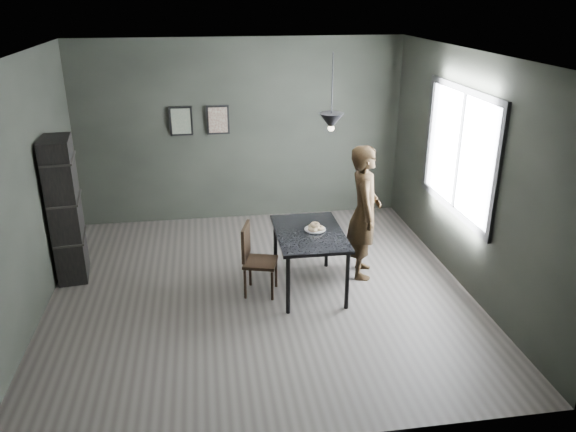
{
  "coord_description": "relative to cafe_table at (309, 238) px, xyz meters",
  "views": [
    {
      "loc": [
        -0.58,
        -6.0,
        3.41
      ],
      "look_at": [
        0.35,
        0.05,
        0.95
      ],
      "focal_mm": 35.0,
      "sensor_mm": 36.0,
      "label": 1
    }
  ],
  "objects": [
    {
      "name": "window_assembly",
      "position": [
        1.87,
        0.2,
        0.93
      ],
      "size": [
        0.04,
        1.96,
        1.56
      ],
      "color": "white",
      "rests_on": "ground"
    },
    {
      "name": "wood_chair",
      "position": [
        -0.67,
        -0.0,
        -0.17
      ],
      "size": [
        0.47,
        0.47,
        0.87
      ],
      "rotation": [
        0.0,
        0.0,
        -0.27
      ],
      "color": "black",
      "rests_on": "ground"
    },
    {
      "name": "shelf_unit",
      "position": [
        -2.92,
        0.78,
        0.23
      ],
      "size": [
        0.41,
        0.64,
        1.81
      ],
      "primitive_type": "cube",
      "rotation": [
        0.0,
        0.0,
        0.12
      ],
      "color": "black",
      "rests_on": "ground"
    },
    {
      "name": "ground",
      "position": [
        -0.6,
        0.0,
        -0.67
      ],
      "size": [
        5.0,
        5.0,
        0.0
      ],
      "primitive_type": "plane",
      "color": "#37322F",
      "rests_on": "ground"
    },
    {
      "name": "framed_print_right",
      "position": [
        -0.95,
        2.47,
        0.93
      ],
      "size": [
        0.34,
        0.04,
        0.44
      ],
      "color": "black",
      "rests_on": "ground"
    },
    {
      "name": "cafe_table",
      "position": [
        0.0,
        0.0,
        0.0
      ],
      "size": [
        0.8,
        1.2,
        0.75
      ],
      "color": "black",
      "rests_on": "ground"
    },
    {
      "name": "white_plate",
      "position": [
        0.08,
        0.04,
        0.08
      ],
      "size": [
        0.23,
        0.23,
        0.01
      ],
      "primitive_type": "cylinder",
      "color": "white",
      "rests_on": "cafe_table"
    },
    {
      "name": "framed_print_left",
      "position": [
        -1.5,
        2.47,
        0.93
      ],
      "size": [
        0.34,
        0.04,
        0.44
      ],
      "color": "black",
      "rests_on": "ground"
    },
    {
      "name": "pendant_lamp",
      "position": [
        0.25,
        0.1,
        1.38
      ],
      "size": [
        0.28,
        0.28,
        0.86
      ],
      "color": "black",
      "rests_on": "ground"
    },
    {
      "name": "donut_pile",
      "position": [
        0.08,
        0.04,
        0.12
      ],
      "size": [
        0.2,
        0.2,
        0.09
      ],
      "rotation": [
        0.0,
        0.0,
        -0.22
      ],
      "color": "beige",
      "rests_on": "white_plate"
    },
    {
      "name": "ceiling",
      "position": [
        -0.6,
        0.0,
        2.13
      ],
      "size": [
        5.0,
        5.0,
        0.02
      ],
      "color": "silver",
      "rests_on": "ground"
    },
    {
      "name": "back_wall",
      "position": [
        -0.6,
        2.5,
        0.73
      ],
      "size": [
        5.0,
        0.1,
        2.8
      ],
      "primitive_type": "cube",
      "color": "black",
      "rests_on": "ground"
    },
    {
      "name": "woman",
      "position": [
        0.75,
        0.27,
        0.18
      ],
      "size": [
        0.54,
        0.7,
        1.71
      ],
      "primitive_type": "imported",
      "rotation": [
        0.0,
        0.0,
        1.35
      ],
      "color": "black",
      "rests_on": "ground"
    }
  ]
}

